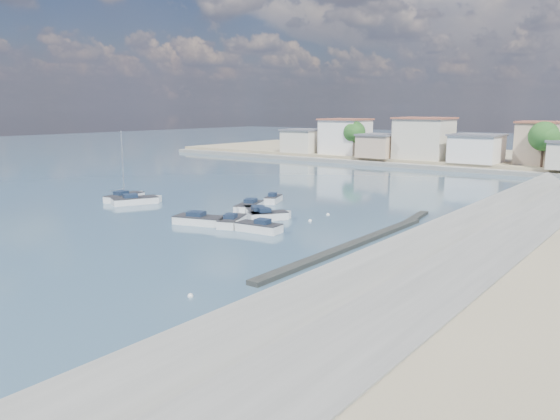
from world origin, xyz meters
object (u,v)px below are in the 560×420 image
(motorboat_f, at_px, (274,199))
(motorboat_c, at_px, (257,213))
(motorboat_a, at_px, (233,221))
(motorboat_b, at_px, (270,216))
(motorboat_h, at_px, (204,221))
(sailboat, at_px, (126,197))
(motorboat_g, at_px, (248,207))
(motorboat_d, at_px, (257,227))
(motorboat_e, at_px, (137,201))

(motorboat_f, bearing_deg, motorboat_c, -63.45)
(motorboat_a, relative_size, motorboat_b, 1.14)
(motorboat_h, bearing_deg, sailboat, 166.43)
(motorboat_a, xyz_separation_m, motorboat_f, (-5.01, 13.11, -0.00))
(motorboat_h, xyz_separation_m, sailboat, (-18.49, 4.46, 0.04))
(motorboat_c, distance_m, motorboat_f, 9.16)
(motorboat_f, distance_m, motorboat_g, 6.41)
(motorboat_g, bearing_deg, motorboat_d, -45.05)
(motorboat_g, height_order, motorboat_h, same)
(motorboat_a, bearing_deg, sailboat, 172.20)
(motorboat_b, bearing_deg, motorboat_h, -122.30)
(motorboat_c, bearing_deg, motorboat_g, 146.72)
(motorboat_d, height_order, sailboat, sailboat)
(motorboat_e, relative_size, motorboat_h, 0.95)
(sailboat, bearing_deg, motorboat_e, -13.78)
(motorboat_f, bearing_deg, motorboat_a, -69.09)
(motorboat_b, bearing_deg, motorboat_g, 154.85)
(motorboat_a, bearing_deg, motorboat_b, 73.47)
(motorboat_d, height_order, motorboat_f, same)
(motorboat_c, height_order, motorboat_d, same)
(motorboat_a, bearing_deg, motorboat_e, 173.34)
(motorboat_c, distance_m, sailboat, 20.17)
(motorboat_e, height_order, motorboat_f, same)
(motorboat_g, distance_m, motorboat_h, 8.50)
(motorboat_a, relative_size, motorboat_d, 0.99)
(motorboat_d, relative_size, sailboat, 0.56)
(motorboat_c, distance_m, motorboat_g, 3.46)
(motorboat_c, height_order, motorboat_f, same)
(motorboat_h, height_order, sailboat, sailboat)
(motorboat_f, relative_size, sailboat, 0.44)
(motorboat_a, xyz_separation_m, motorboat_c, (-0.91, 4.91, 0.00))
(motorboat_a, bearing_deg, motorboat_h, -147.38)
(motorboat_d, bearing_deg, motorboat_a, 168.44)
(motorboat_d, xyz_separation_m, motorboat_g, (-7.57, 7.58, 0.00))
(motorboat_c, xyz_separation_m, motorboat_d, (4.68, -5.68, -0.00))
(motorboat_c, height_order, sailboat, sailboat)
(motorboat_f, bearing_deg, motorboat_b, -54.02)
(motorboat_a, distance_m, motorboat_g, 7.80)
(motorboat_d, height_order, motorboat_e, same)
(motorboat_g, bearing_deg, motorboat_f, 100.83)
(motorboat_g, bearing_deg, motorboat_h, -81.08)
(motorboat_f, bearing_deg, motorboat_h, -80.26)
(motorboat_b, distance_m, sailboat, 22.34)
(motorboat_a, relative_size, motorboat_f, 1.24)
(motorboat_d, distance_m, motorboat_f, 16.42)
(motorboat_g, bearing_deg, motorboat_b, -25.15)
(motorboat_a, distance_m, sailboat, 21.17)
(motorboat_b, height_order, motorboat_h, same)
(motorboat_a, relative_size, motorboat_c, 0.87)
(motorboat_d, distance_m, sailboat, 25.01)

